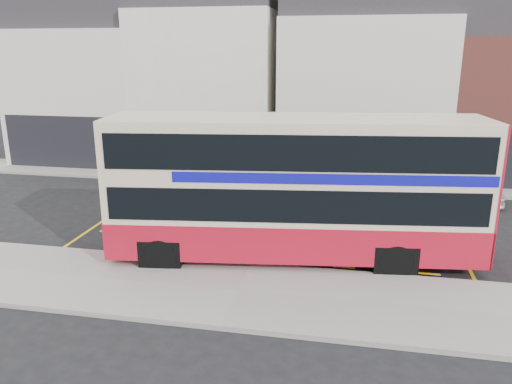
% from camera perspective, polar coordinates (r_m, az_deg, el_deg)
% --- Properties ---
extents(ground, '(120.00, 120.00, 0.00)m').
position_cam_1_polar(ground, '(16.88, -0.29, -8.10)').
color(ground, black).
rests_on(ground, ground).
extents(pavement, '(40.00, 4.00, 0.15)m').
position_cam_1_polar(pavement, '(14.82, -2.07, -11.39)').
color(pavement, gray).
rests_on(pavement, ground).
extents(kerb, '(40.00, 0.15, 0.15)m').
position_cam_1_polar(kerb, '(16.52, -0.55, -8.38)').
color(kerb, gray).
rests_on(kerb, ground).
extents(far_pavement, '(50.00, 3.00, 0.15)m').
position_cam_1_polar(far_pavement, '(27.16, 4.27, 1.40)').
color(far_pavement, gray).
rests_on(far_pavement, ground).
extents(road_markings, '(14.00, 3.40, 0.01)m').
position_cam_1_polar(road_markings, '(18.33, 0.70, -6.08)').
color(road_markings, yellow).
rests_on(road_markings, ground).
extents(terrace_far_left, '(8.00, 8.01, 10.80)m').
position_cam_1_polar(terrace_far_left, '(34.40, -18.10, 11.77)').
color(terrace_far_left, silver).
rests_on(terrace_far_left, ground).
extents(terrace_left, '(8.00, 8.01, 11.80)m').
position_cam_1_polar(terrace_left, '(31.33, -4.91, 13.05)').
color(terrace_left, white).
rests_on(terrace_left, ground).
extents(terrace_green_shop, '(9.00, 8.01, 11.30)m').
position_cam_1_polar(terrace_green_shop, '(30.16, 12.18, 12.17)').
color(terrace_green_shop, silver).
rests_on(terrace_green_shop, ground).
extents(double_decker_bus, '(12.35, 4.31, 4.83)m').
position_cam_1_polar(double_decker_bus, '(16.40, 4.56, 0.56)').
color(double_decker_bus, beige).
rests_on(double_decker_bus, ground).
extents(bus_stop_post, '(0.79, 0.13, 3.18)m').
position_cam_1_polar(bus_stop_post, '(16.13, -5.58, -1.57)').
color(bus_stop_post, black).
rests_on(bus_stop_post, pavement).
extents(car_silver, '(4.66, 2.74, 1.49)m').
position_cam_1_polar(car_silver, '(27.11, -9.49, 2.66)').
color(car_silver, '#B6B5BB').
rests_on(car_silver, ground).
extents(car_grey, '(4.52, 2.85, 1.41)m').
position_cam_1_polar(car_grey, '(25.31, 6.82, 1.72)').
color(car_grey, '#3C4144').
rests_on(car_grey, ground).
extents(car_white, '(5.29, 2.54, 1.49)m').
position_cam_1_polar(car_white, '(24.56, 20.93, 0.41)').
color(car_white, white).
rests_on(car_white, ground).
extents(street_tree_left, '(2.63, 2.63, 5.67)m').
position_cam_1_polar(street_tree_left, '(34.21, -25.51, 9.39)').
color(street_tree_left, black).
rests_on(street_tree_left, ground).
extents(street_tree_right, '(2.25, 2.25, 4.85)m').
position_cam_1_polar(street_tree_right, '(27.66, 16.00, 7.92)').
color(street_tree_right, black).
rests_on(street_tree_right, ground).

